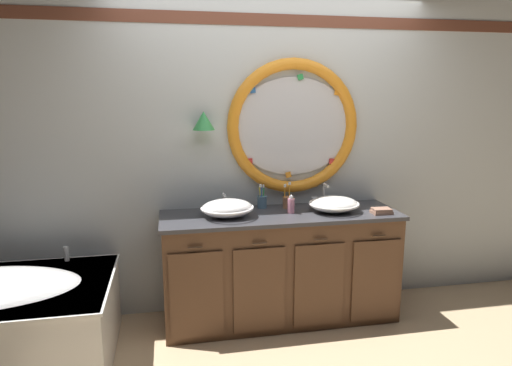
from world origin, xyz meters
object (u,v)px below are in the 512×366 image
toothbrush_holder_left (262,201)px  soap_dispenser (291,205)px  folded_hand_towel (382,211)px  sink_basin_right (334,204)px  toothbrush_holder_right (287,202)px  sink_basin_left (227,208)px

toothbrush_holder_left → soap_dispenser: size_ratio=1.37×
toothbrush_holder_left → soap_dispenser: 0.27m
toothbrush_holder_left → soap_dispenser: bearing=-46.1°
toothbrush_holder_left → folded_hand_towel: toothbrush_holder_left is taller
toothbrush_holder_left → folded_hand_towel: bearing=-21.9°
sink_basin_right → soap_dispenser: 0.34m
sink_basin_right → toothbrush_holder_right: (-0.33, 0.17, -0.00)m
toothbrush_holder_right → toothbrush_holder_left: bearing=166.7°
sink_basin_left → toothbrush_holder_left: toothbrush_holder_left is taller
sink_basin_right → soap_dispenser: soap_dispenser is taller
sink_basin_right → toothbrush_holder_right: size_ratio=1.84×
soap_dispenser → sink_basin_right: bearing=-3.4°
sink_basin_right → folded_hand_towel: bearing=-21.4°
toothbrush_holder_right → sink_basin_right: bearing=-26.9°
toothbrush_holder_left → sink_basin_right: bearing=-22.2°
sink_basin_right → soap_dispenser: (-0.34, 0.02, 0.00)m
toothbrush_holder_right → folded_hand_towel: bearing=-24.2°
sink_basin_left → sink_basin_right: bearing=-0.0°
toothbrush_holder_left → toothbrush_holder_right: bearing=-13.3°
toothbrush_holder_right → soap_dispenser: 0.15m
soap_dispenser → folded_hand_towel: (0.68, -0.15, -0.04)m
sink_basin_left → toothbrush_holder_right: 0.53m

